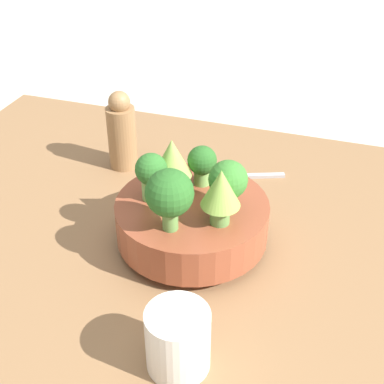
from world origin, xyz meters
name	(u,v)px	position (x,y,z in m)	size (l,w,h in m)	color
ground_plane	(174,261)	(0.00, 0.00, 0.00)	(6.00, 6.00, 0.00)	beige
table	(174,252)	(0.00, 0.00, 0.02)	(1.05, 0.81, 0.04)	olive
bowl	(192,220)	(-0.03, -0.01, 0.08)	(0.23, 0.23, 0.07)	brown
romanesco_piece_far	(221,191)	(-0.08, 0.02, 0.16)	(0.05, 0.05, 0.08)	#609347
broccoli_floret_front	(202,163)	(-0.02, -0.07, 0.15)	(0.04, 0.04, 0.06)	#7AB256
broccoli_floret_right	(151,174)	(0.03, -0.01, 0.15)	(0.05, 0.05, 0.07)	#7AB256
broccoli_floret_left	(228,181)	(-0.08, -0.01, 0.16)	(0.05, 0.05, 0.08)	#609347
romanesco_piece_near	(172,159)	(0.01, -0.04, 0.16)	(0.06, 0.06, 0.08)	#609347
broccoli_floret_back	(170,194)	(-0.02, 0.05, 0.16)	(0.07, 0.07, 0.09)	#609347
cup	(178,340)	(-0.08, 0.21, 0.08)	(0.07, 0.07, 0.08)	silver
pepper_mill	(122,132)	(0.16, -0.18, 0.11)	(0.05, 0.05, 0.15)	#997047
fork	(240,176)	(-0.05, -0.21, 0.04)	(0.15, 0.07, 0.01)	#B2B2B7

